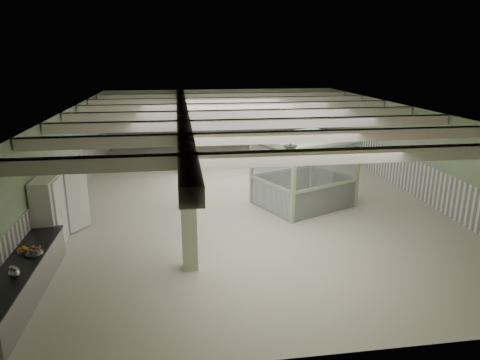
{
  "coord_description": "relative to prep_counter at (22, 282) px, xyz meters",
  "views": [
    {
      "loc": [
        -2.67,
        -16.79,
        5.71
      ],
      "look_at": [
        -0.54,
        -2.04,
        1.3
      ],
      "focal_mm": 32.0,
      "sensor_mm": 36.0,
      "label": 1
    }
  ],
  "objects": [
    {
      "name": "pendant_front",
      "position": [
        7.04,
        2.0,
        2.59
      ],
      "size": [
        0.44,
        0.44,
        0.22
      ],
      "primitive_type": "cone",
      "rotation": [
        3.14,
        0.0,
        0.0
      ],
      "color": "#2E3D2F",
      "rests_on": "ceiling"
    },
    {
      "name": "beam_d",
      "position": [
        6.54,
        7.0,
        2.96
      ],
      "size": [
        13.9,
        0.35,
        0.32
      ],
      "primitive_type": "cube",
      "color": "beige",
      "rests_on": "ceiling"
    },
    {
      "name": "pitcher_far",
      "position": [
        0.15,
        -0.65,
        0.57
      ],
      "size": [
        0.23,
        0.25,
        0.27
      ],
      "primitive_type": null,
      "rotation": [
        0.0,
        0.0,
        -0.24
      ],
      "color": "#A9AAAE",
      "rests_on": "prep_counter"
    },
    {
      "name": "beam_a",
      "position": [
        6.54,
        -0.5,
        2.96
      ],
      "size": [
        13.9,
        0.35,
        0.32
      ],
      "primitive_type": "cube",
      "color": "beige",
      "rests_on": "ceiling"
    },
    {
      "name": "column_d",
      "position": [
        4.04,
        15.0,
        1.34
      ],
      "size": [
        0.42,
        0.42,
        3.6
      ],
      "primitive_type": "cube",
      "color": "#B3C7A0",
      "rests_on": "floor"
    },
    {
      "name": "wall_back",
      "position": [
        6.54,
        17.0,
        1.34
      ],
      "size": [
        14.0,
        0.02,
        3.6
      ],
      "primitive_type": "cube",
      "color": "#9FB893",
      "rests_on": "floor"
    },
    {
      "name": "walkin_cooler",
      "position": [
        -0.08,
        3.49,
        0.64
      ],
      "size": [
        1.02,
        2.39,
        2.19
      ],
      "color": "white",
      "rests_on": "floor"
    },
    {
      "name": "wainscot_left",
      "position": [
        -0.44,
        7.0,
        0.29
      ],
      "size": [
        0.05,
        19.9,
        1.5
      ],
      "primitive_type": "cube",
      "color": "white",
      "rests_on": "floor"
    },
    {
      "name": "beam_g",
      "position": [
        6.54,
        14.5,
        2.96
      ],
      "size": [
        13.9,
        0.35,
        0.32
      ],
      "primitive_type": "cube",
      "color": "beige",
      "rests_on": "ceiling"
    },
    {
      "name": "pendant_back",
      "position": [
        7.04,
        12.5,
        2.59
      ],
      "size": [
        0.44,
        0.44,
        0.22
      ],
      "primitive_type": "cone",
      "rotation": [
        3.14,
        0.0,
        0.0
      ],
      "color": "#2E3D2F",
      "rests_on": "ceiling"
    },
    {
      "name": "orange_bowl",
      "position": [
        -0.12,
        0.65,
        0.49
      ],
      "size": [
        0.36,
        0.36,
        0.1
      ],
      "primitive_type": "cylinder",
      "rotation": [
        0.0,
        0.0,
        0.37
      ],
      "color": "#B2B2B7",
      "rests_on": "prep_counter"
    },
    {
      "name": "filing_cabinet",
      "position": [
        10.23,
        5.93,
        0.1
      ],
      "size": [
        0.53,
        0.61,
        1.12
      ],
      "primitive_type": "cube",
      "rotation": [
        0.0,
        0.0,
        0.38
      ],
      "color": "#5C5D4D",
      "rests_on": "floor"
    },
    {
      "name": "column_a",
      "position": [
        4.04,
        1.0,
        1.34
      ],
      "size": [
        0.42,
        0.42,
        3.6
      ],
      "primitive_type": "cube",
      "color": "#B3C7A0",
      "rests_on": "floor"
    },
    {
      "name": "girder",
      "position": [
        4.04,
        7.0,
        2.92
      ],
      "size": [
        0.45,
        19.9,
        0.4
      ],
      "primitive_type": "cube",
      "color": "beige",
      "rests_on": "ceiling"
    },
    {
      "name": "column_b",
      "position": [
        4.04,
        6.0,
        1.34
      ],
      "size": [
        0.42,
        0.42,
        3.6
      ],
      "primitive_type": "cube",
      "color": "#B3C7A0",
      "rests_on": "floor"
    },
    {
      "name": "veg_colander",
      "position": [
        0.18,
        0.52,
        0.54
      ],
      "size": [
        0.51,
        0.51,
        0.2
      ],
      "primitive_type": null,
      "rotation": [
        0.0,
        0.0,
        0.16
      ],
      "color": "#3E3F43",
      "rests_on": "prep_counter"
    },
    {
      "name": "floor",
      "position": [
        6.54,
        7.0,
        -0.46
      ],
      "size": [
        20.0,
        20.0,
        0.0
      ],
      "primitive_type": "plane",
      "color": "beige",
      "rests_on": "ground"
    },
    {
      "name": "column_c",
      "position": [
        4.04,
        11.0,
        1.34
      ],
      "size": [
        0.42,
        0.42,
        3.6
      ],
      "primitive_type": "cube",
      "color": "#B3C7A0",
      "rests_on": "floor"
    },
    {
      "name": "beam_e",
      "position": [
        6.54,
        9.5,
        2.96
      ],
      "size": [
        13.9,
        0.35,
        0.32
      ],
      "primitive_type": "cube",
      "color": "beige",
      "rests_on": "ceiling"
    },
    {
      "name": "ceiling",
      "position": [
        6.54,
        7.0,
        3.14
      ],
      "size": [
        14.0,
        20.0,
        0.02
      ],
      "primitive_type": "cube",
      "color": "silver",
      "rests_on": "wall_back"
    },
    {
      "name": "wall_left",
      "position": [
        -0.46,
        7.0,
        1.34
      ],
      "size": [
        0.02,
        20.0,
        3.6
      ],
      "primitive_type": "cube",
      "color": "#9FB893",
      "rests_on": "floor"
    },
    {
      "name": "guard_booth",
      "position": [
        8.58,
        5.58,
        1.35
      ],
      "size": [
        4.21,
        3.95,
        2.7
      ],
      "rotation": [
        0.0,
        0.0,
        0.42
      ],
      "color": "#A3BF99",
      "rests_on": "floor"
    },
    {
      "name": "wainscot_right",
      "position": [
        13.51,
        7.0,
        0.29
      ],
      "size": [
        0.05,
        19.9,
        1.5
      ],
      "primitive_type": "cube",
      "color": "white",
      "rests_on": "floor"
    },
    {
      "name": "wainscot_back",
      "position": [
        6.54,
        16.98,
        0.29
      ],
      "size": [
        13.9,
        0.05,
        1.5
      ],
      "primitive_type": "cube",
      "color": "white",
      "rests_on": "floor"
    },
    {
      "name": "beam_c",
      "position": [
        6.54,
        4.5,
        2.96
      ],
      "size": [
        13.9,
        0.35,
        0.32
      ],
      "primitive_type": "cube",
      "color": "beige",
      "rests_on": "ceiling"
    },
    {
      "name": "prep_counter",
      "position": [
        0.0,
        0.0,
        0.0
      ],
      "size": [
        0.84,
        4.81,
        0.91
      ],
      "color": "#A9AAAE",
      "rests_on": "floor"
    },
    {
      "name": "wall_front",
      "position": [
        6.54,
        -3.0,
        1.34
      ],
      "size": [
        14.0,
        0.02,
        3.6
      ],
      "primitive_type": "cube",
      "color": "#9FB893",
      "rests_on": "floor"
    },
    {
      "name": "pitcher_near",
      "position": [
        0.08,
        -0.63,
        0.58
      ],
      "size": [
        0.26,
        0.28,
        0.28
      ],
      "primitive_type": null,
      "rotation": [
        0.0,
        0.0,
        0.36
      ],
      "color": "#A9AAAE",
      "rests_on": "prep_counter"
    },
    {
      "name": "beam_b",
      "position": [
        6.54,
        2.0,
        2.96
      ],
      "size": [
        13.9,
        0.35,
        0.32
      ],
      "primitive_type": "cube",
      "color": "beige",
      "rests_on": "ceiling"
    },
    {
      "name": "wall_right",
      "position": [
        13.54,
        7.0,
        1.34
      ],
      "size": [
        0.02,
        20.0,
        3.6
      ],
      "primitive_type": "cube",
      "color": "#9FB893",
      "rests_on": "floor"
    },
    {
      "name": "pendant_mid",
      "position": [
        7.04,
        7.5,
        2.59
      ],
      "size": [
        0.44,
        0.44,
        0.22
      ],
      "primitive_type": "cone",
      "rotation": [
        3.14,
        0.0,
        0.0
      ],
      "color": "#2E3D2F",
      "rests_on": "ceiling"
    },
    {
      "name": "beam_f",
      "position": [
        6.54,
        12.0,
        2.96
      ],
      "size": [
        13.9,
        0.35,
        0.32
      ],
      "primitive_type": "cube",
      "color": "beige",
      "rests_on": "ceiling"
    }
  ]
}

